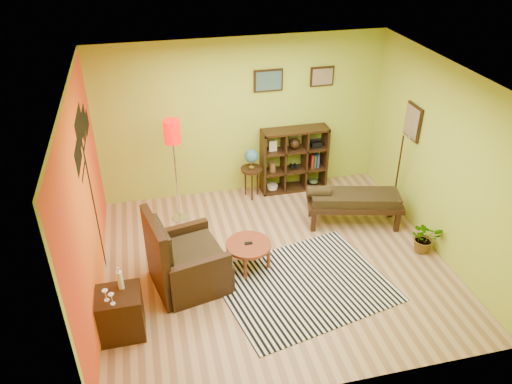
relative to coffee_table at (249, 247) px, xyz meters
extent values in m
plane|color=tan|center=(0.39, -0.02, -0.35)|extent=(5.00, 5.00, 0.00)
cube|color=#ABC437|center=(0.39, 2.23, 1.05)|extent=(5.00, 0.04, 2.80)
cube|color=#ABC437|center=(0.39, -2.27, 1.05)|extent=(5.00, 0.04, 2.80)
cube|color=#ABC437|center=(-2.11, -0.02, 1.05)|extent=(0.04, 4.50, 2.80)
cube|color=#ABC437|center=(2.89, -0.02, 1.05)|extent=(0.04, 4.50, 2.80)
cube|color=white|center=(0.39, -0.02, 2.45)|extent=(5.00, 4.50, 0.04)
cube|color=#EE5A11|center=(-2.09, -0.02, 1.05)|extent=(0.01, 4.45, 2.75)
cube|color=black|center=(-2.07, 0.53, 0.70)|extent=(0.01, 0.14, 2.10)
cube|color=black|center=(-2.07, 0.03, 1.70)|extent=(0.01, 0.65, 0.32)
cube|color=black|center=(-2.07, 0.58, 1.83)|extent=(0.01, 0.85, 0.40)
cube|color=black|center=(-2.07, 1.08, 1.70)|extent=(0.01, 0.70, 0.32)
cube|color=black|center=(-2.07, 1.43, 1.55)|extent=(0.01, 0.50, 0.26)
cube|color=black|center=(0.84, 2.20, 1.70)|extent=(0.50, 0.03, 0.38)
cube|color=#446B64|center=(0.84, 2.18, 1.70)|extent=(0.44, 0.01, 0.32)
cube|color=black|center=(1.79, 2.20, 1.70)|extent=(0.42, 0.03, 0.34)
cube|color=#9B835F|center=(1.79, 2.18, 1.70)|extent=(0.36, 0.01, 0.28)
cube|color=black|center=(2.86, 0.88, 1.30)|extent=(0.03, 0.44, 0.56)
cube|color=#9B835F|center=(2.84, 0.88, 1.30)|extent=(0.01, 0.38, 0.50)
cylinder|color=black|center=(2.74, 0.88, 0.43)|extent=(0.23, 0.34, 1.46)
cone|color=silver|center=(2.74, 0.73, 1.17)|extent=(0.08, 0.09, 0.16)
cube|color=silver|center=(0.67, -0.59, -0.34)|extent=(2.59, 2.23, 0.01)
cylinder|color=maroon|center=(0.00, 0.00, 0.03)|extent=(0.66, 0.66, 0.05)
cylinder|color=maroon|center=(0.11, 0.27, -0.17)|extent=(0.05, 0.05, 0.36)
cylinder|color=maroon|center=(-0.27, 0.11, -0.17)|extent=(0.05, 0.05, 0.36)
cylinder|color=maroon|center=(0.27, -0.11, -0.17)|extent=(0.05, 0.05, 0.36)
cylinder|color=maroon|center=(-0.11, -0.27, -0.17)|extent=(0.05, 0.05, 0.36)
cube|color=black|center=(0.00, 0.00, 0.07)|extent=(0.11, 0.05, 0.02)
cube|color=black|center=(-0.86, -0.17, -0.14)|extent=(1.11, 1.10, 0.43)
cube|color=black|center=(-1.30, -0.26, 0.24)|extent=(0.30, 0.92, 1.17)
cube|color=black|center=(-0.77, -0.59, -0.01)|extent=(0.86, 0.29, 0.68)
cube|color=black|center=(-0.96, 0.26, -0.01)|extent=(0.86, 0.29, 0.68)
cube|color=tan|center=(-0.83, -0.16, 0.15)|extent=(0.89, 0.87, 0.15)
cube|color=tan|center=(-1.22, -0.24, 0.45)|extent=(0.24, 0.69, 0.53)
cube|color=black|center=(-1.81, -0.91, -0.03)|extent=(0.53, 0.49, 0.63)
cylinder|color=white|center=(-1.76, -0.81, 0.41)|extent=(0.07, 0.07, 0.25)
cylinder|color=white|center=(-1.76, -0.81, 0.56)|extent=(0.02, 0.02, 0.07)
cylinder|color=white|center=(-1.93, -0.99, 0.29)|extent=(0.06, 0.06, 0.01)
cylinder|color=white|center=(-1.93, -0.99, 0.34)|extent=(0.01, 0.01, 0.09)
cone|color=white|center=(-1.93, -0.99, 0.41)|extent=(0.07, 0.07, 0.06)
cylinder|color=white|center=(-1.86, -1.07, 0.29)|extent=(0.06, 0.06, 0.01)
cylinder|color=white|center=(-1.86, -1.07, 0.34)|extent=(0.01, 0.01, 0.09)
cone|color=white|center=(-1.86, -1.07, 0.41)|extent=(0.07, 0.07, 0.06)
cylinder|color=silver|center=(-0.86, 1.48, -0.33)|extent=(0.27, 0.27, 0.03)
cylinder|color=silver|center=(-0.86, 1.48, 0.48)|extent=(0.02, 0.02, 1.66)
cylinder|color=#E50600|center=(-0.86, 1.48, 1.26)|extent=(0.26, 0.26, 0.36)
cylinder|color=black|center=(0.48, 1.91, 0.21)|extent=(0.39, 0.39, 0.04)
cylinder|color=black|center=(0.60, 1.95, -0.08)|extent=(0.03, 0.03, 0.54)
cylinder|color=black|center=(0.38, 1.99, -0.08)|extent=(0.03, 0.03, 0.54)
cylinder|color=black|center=(0.46, 1.79, -0.08)|extent=(0.03, 0.03, 0.54)
cylinder|color=gold|center=(0.48, 1.91, 0.25)|extent=(0.10, 0.10, 0.02)
cylinder|color=gold|center=(0.48, 1.91, 0.31)|extent=(0.02, 0.02, 0.10)
sphere|color=#2342AD|center=(0.48, 1.91, 0.47)|extent=(0.24, 0.24, 0.24)
cube|color=black|center=(0.71, 2.01, 0.25)|extent=(0.04, 0.35, 1.20)
cube|color=black|center=(1.87, 2.01, 0.25)|extent=(0.04, 0.35, 1.20)
cube|color=black|center=(1.29, 2.01, -0.33)|extent=(1.20, 0.35, 0.04)
cube|color=black|center=(1.29, 2.01, 0.83)|extent=(1.20, 0.35, 0.04)
cube|color=black|center=(1.09, 2.01, 0.25)|extent=(0.03, 0.33, 1.12)
cube|color=black|center=(1.49, 2.01, 0.25)|extent=(0.03, 0.33, 1.12)
cube|color=black|center=(1.29, 2.01, 0.05)|extent=(1.12, 0.33, 0.03)
cube|color=black|center=(1.29, 2.01, 0.45)|extent=(1.12, 0.33, 0.03)
cylinder|color=beige|center=(0.89, 2.01, -0.26)|extent=(0.20, 0.20, 0.07)
sphere|color=black|center=(1.29, 2.01, 0.58)|extent=(0.20, 0.20, 0.20)
cube|color=black|center=(1.69, 2.01, 0.52)|extent=(0.18, 0.15, 0.10)
cylinder|color=black|center=(1.25, 2.01, 0.12)|extent=(0.06, 0.12, 0.06)
cylinder|color=black|center=(1.33, 2.01, 0.12)|extent=(0.06, 0.12, 0.06)
ellipsoid|color=#384C26|center=(1.69, 2.01, -0.25)|extent=(0.18, 0.18, 0.09)
cylinder|color=brown|center=(0.89, 2.01, 0.15)|extent=(0.12, 0.12, 0.18)
cube|color=beige|center=(0.89, 2.01, 0.57)|extent=(0.14, 0.03, 0.20)
cube|color=maroon|center=(1.62, 2.01, 0.19)|extent=(0.04, 0.18, 0.26)
cube|color=#1E4C1E|center=(1.68, 2.01, 0.19)|extent=(0.04, 0.18, 0.26)
cube|color=navy|center=(1.73, 2.01, 0.19)|extent=(0.04, 0.18, 0.26)
cube|color=black|center=(1.93, 0.69, 0.03)|extent=(1.62, 0.89, 0.09)
cube|color=tan|center=(1.93, 0.69, 0.15)|extent=(1.49, 0.81, 0.15)
cylinder|color=tan|center=(1.35, 0.83, 0.26)|extent=(0.42, 0.28, 0.20)
cube|color=black|center=(2.64, 0.74, -0.18)|extent=(0.09, 0.09, 0.34)
cube|color=black|center=(1.32, 1.06, -0.18)|extent=(0.09, 0.09, 0.34)
cube|color=black|center=(2.54, 0.31, -0.18)|extent=(0.09, 0.09, 0.34)
cube|color=black|center=(1.22, 0.64, -0.18)|extent=(0.09, 0.09, 0.34)
imported|color=#26661E|center=(2.69, -0.26, -0.15)|extent=(0.56, 0.59, 0.39)
camera|label=1|loc=(-1.22, -5.65, 4.39)|focal=35.00mm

